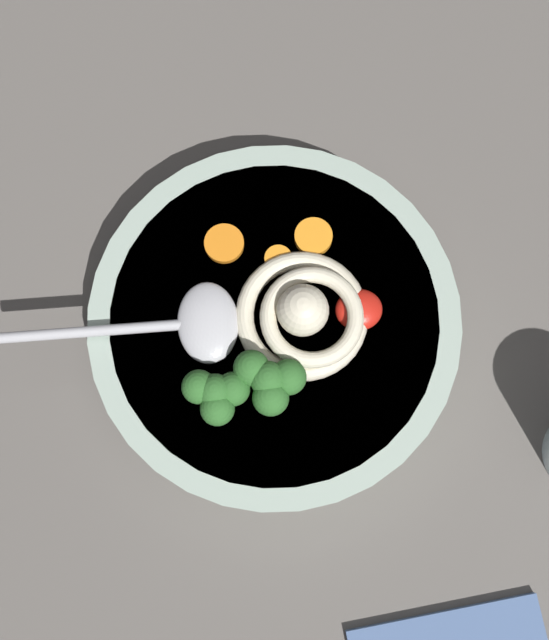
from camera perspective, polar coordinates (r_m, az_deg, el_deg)
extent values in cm
cube|color=#5B5651|center=(65.54, -0.48, -4.49)|extent=(107.23, 107.23, 3.43)
cylinder|color=#9EB2A3|center=(61.98, 0.00, -0.49)|extent=(27.32, 27.32, 5.06)
cylinder|color=#B27A33|center=(61.78, 0.00, -0.46)|extent=(24.05, 24.05, 4.66)
torus|color=beige|center=(58.93, 1.92, 0.31)|extent=(9.58, 9.58, 1.32)
torus|color=beige|center=(57.85, 2.61, 0.21)|extent=(10.26, 10.26, 1.19)
sphere|color=beige|center=(57.26, 1.97, 0.68)|extent=(3.72, 3.72, 3.72)
ellipsoid|color=#B7B7BC|center=(58.84, -4.65, -0.18)|extent=(4.70, 6.22, 1.60)
cylinder|color=#B7B7BC|center=(59.80, -11.82, -0.72)|extent=(15.02, 1.57, 0.80)
ellipsoid|color=red|center=(59.20, 5.88, 0.72)|extent=(3.40, 3.06, 1.53)
cylinder|color=#7A9E60|center=(58.08, -4.01, -5.17)|extent=(1.22, 1.22, 1.31)
sphere|color=#2D6628|center=(56.25, -4.14, -4.94)|extent=(2.40, 2.40, 2.40)
sphere|color=#2D6628|center=(56.41, -2.92, -4.82)|extent=(2.40, 2.40, 2.40)
sphere|color=#2D6628|center=(56.49, -5.29, -4.65)|extent=(2.40, 2.40, 2.40)
sphere|color=#2D6628|center=(56.27, -3.99, -6.17)|extent=(2.40, 2.40, 2.40)
cylinder|color=#7A9E60|center=(58.01, -0.31, -4.39)|extent=(1.29, 1.29, 1.39)
sphere|color=#2D6628|center=(56.06, -0.32, -4.12)|extent=(2.54, 2.54, 2.54)
sphere|color=#2D6628|center=(56.32, 0.96, -3.99)|extent=(2.54, 2.54, 2.54)
sphere|color=#2D6628|center=(56.24, -1.55, -3.82)|extent=(2.54, 2.54, 2.54)
sphere|color=#2D6628|center=(56.08, -0.16, -5.42)|extent=(2.54, 2.54, 2.54)
cylinder|color=orange|center=(60.27, 0.26, 4.24)|extent=(2.03, 2.03, 0.71)
cylinder|color=orange|center=(60.82, 2.72, 5.79)|extent=(2.81, 2.81, 0.75)
cylinder|color=orange|center=(60.81, -3.52, 5.33)|extent=(2.94, 2.94, 0.56)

